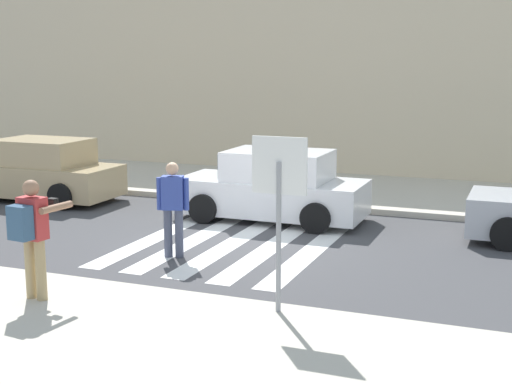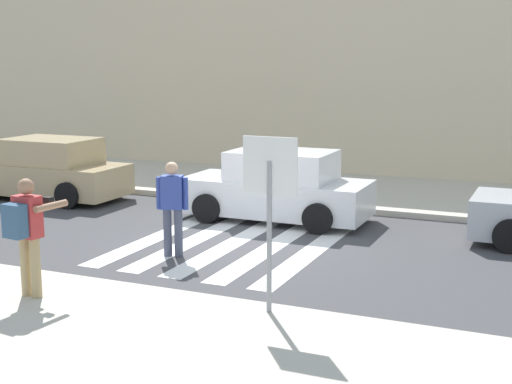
% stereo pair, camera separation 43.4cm
% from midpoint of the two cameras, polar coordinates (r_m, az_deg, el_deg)
% --- Properties ---
extents(ground_plane, '(120.00, 120.00, 0.00)m').
position_cam_midpoint_polar(ground_plane, '(13.78, -2.93, -4.19)').
color(ground_plane, '#424244').
extents(sidewalk_near, '(60.00, 6.00, 0.14)m').
position_cam_midpoint_polar(sidewalk_near, '(8.80, -20.28, -13.12)').
color(sidewalk_near, beige).
rests_on(sidewalk_near, ground).
extents(sidewalk_far, '(60.00, 4.80, 0.14)m').
position_cam_midpoint_polar(sidewalk_far, '(19.26, 4.45, 0.26)').
color(sidewalk_far, beige).
rests_on(sidewalk_far, ground).
extents(building_facade_far, '(56.00, 4.00, 6.47)m').
position_cam_midpoint_polar(building_facade_far, '(23.20, 7.81, 9.80)').
color(building_facade_far, beige).
rests_on(building_facade_far, ground).
extents(crosswalk_stripe_0, '(0.44, 5.20, 0.01)m').
position_cam_midpoint_polar(crosswalk_stripe_0, '(14.66, -8.32, -3.37)').
color(crosswalk_stripe_0, silver).
rests_on(crosswalk_stripe_0, ground).
extents(crosswalk_stripe_1, '(0.44, 5.20, 0.01)m').
position_cam_midpoint_polar(crosswalk_stripe_1, '(14.29, -5.53, -3.67)').
color(crosswalk_stripe_1, silver).
rests_on(crosswalk_stripe_1, ground).
extents(crosswalk_stripe_2, '(0.44, 5.20, 0.01)m').
position_cam_midpoint_polar(crosswalk_stripe_2, '(13.96, -2.59, -3.98)').
color(crosswalk_stripe_2, silver).
rests_on(crosswalk_stripe_2, ground).
extents(crosswalk_stripe_3, '(0.44, 5.20, 0.01)m').
position_cam_midpoint_polar(crosswalk_stripe_3, '(13.66, 0.49, -4.30)').
color(crosswalk_stripe_3, silver).
rests_on(crosswalk_stripe_3, ground).
extents(crosswalk_stripe_4, '(0.44, 5.20, 0.01)m').
position_cam_midpoint_polar(crosswalk_stripe_4, '(13.40, 3.69, -4.61)').
color(crosswalk_stripe_4, silver).
rests_on(crosswalk_stripe_4, ground).
extents(stop_sign, '(0.76, 0.08, 2.38)m').
position_cam_midpoint_polar(stop_sign, '(9.36, 0.55, 0.48)').
color(stop_sign, gray).
rests_on(stop_sign, sidewalk_near).
extents(photographer_with_backpack, '(0.64, 0.89, 1.72)m').
position_cam_midpoint_polar(photographer_with_backpack, '(10.54, -18.63, -2.83)').
color(photographer_with_backpack, tan).
rests_on(photographer_with_backpack, sidewalk_near).
extents(pedestrian_crossing, '(0.56, 0.34, 1.72)m').
position_cam_midpoint_polar(pedestrian_crossing, '(12.77, -7.63, -0.97)').
color(pedestrian_crossing, '#474C60').
rests_on(pedestrian_crossing, ground).
extents(parked_car_tan, '(4.10, 1.92, 1.55)m').
position_cam_midpoint_polar(parked_car_tan, '(18.82, -17.51, 1.57)').
color(parked_car_tan, tan).
rests_on(parked_car_tan, ground).
extents(parked_car_white, '(4.10, 1.92, 1.55)m').
position_cam_midpoint_polar(parked_car_white, '(15.69, 0.63, 0.35)').
color(parked_car_white, white).
rests_on(parked_car_white, ground).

